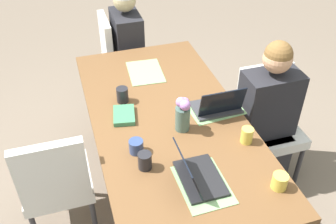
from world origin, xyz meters
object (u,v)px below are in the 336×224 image
at_px(person_far_left_far, 265,122).
at_px(coffee_mug_near_left, 122,95).
at_px(coffee_mug_far_left, 145,161).
at_px(dining_table, 168,126).
at_px(book_red_cover, 124,115).
at_px(chair_head_left_left_near, 120,56).
at_px(laptop_far_left_far, 218,106).
at_px(flower_vase, 183,113).
at_px(laptop_head_right_left_mid, 196,175).
at_px(coffee_mug_centre_left, 280,181).
at_px(chair_near_right_near, 56,181).
at_px(coffee_mug_centre_right, 247,135).
at_px(person_head_left_left_near, 128,55).
at_px(chair_far_left_far, 267,118).
at_px(coffee_mug_near_right, 136,146).

xyz_separation_m(person_far_left_far, coffee_mug_near_left, (-0.28, -1.01, 0.27)).
bearing_deg(coffee_mug_far_left, coffee_mug_near_left, 179.07).
relative_size(dining_table, book_red_cover, 10.02).
relative_size(dining_table, chair_head_left_left_near, 2.23).
height_order(dining_table, laptop_far_left_far, laptop_far_left_far).
relative_size(flower_vase, coffee_mug_far_left, 2.38).
bearing_deg(laptop_head_right_left_mid, coffee_mug_near_left, -164.65).
bearing_deg(laptop_far_left_far, coffee_mug_centre_left, 4.13).
relative_size(person_far_left_far, chair_near_right_near, 1.33).
height_order(laptop_far_left_far, coffee_mug_far_left, laptop_far_left_far).
xyz_separation_m(chair_head_left_left_near, coffee_mug_centre_right, (1.71, 0.47, 0.30)).
bearing_deg(book_red_cover, laptop_head_right_left_mid, 31.79).
relative_size(chair_head_left_left_near, flower_vase, 3.65).
bearing_deg(flower_vase, person_head_left_left_near, -177.79).
bearing_deg(coffee_mug_far_left, laptop_head_right_left_mid, 53.51).
bearing_deg(person_head_left_left_near, dining_table, -0.05).
distance_m(chair_far_left_far, laptop_far_left_far, 0.56).
relative_size(chair_head_left_left_near, book_red_cover, 4.50).
relative_size(chair_near_right_near, coffee_mug_centre_right, 8.79).
bearing_deg(chair_head_left_left_near, coffee_mug_far_left, -6.10).
bearing_deg(coffee_mug_near_right, chair_head_left_left_near, 172.75).
height_order(person_far_left_far, laptop_head_right_left_mid, person_far_left_far).
distance_m(dining_table, coffee_mug_far_left, 0.49).
height_order(person_far_left_far, flower_vase, person_far_left_far).
distance_m(flower_vase, book_red_cover, 0.42).
distance_m(person_head_left_left_near, flower_vase, 1.46).
bearing_deg(coffee_mug_centre_left, person_far_left_far, 154.13).
height_order(dining_table, flower_vase, flower_vase).
height_order(chair_head_left_left_near, coffee_mug_far_left, chair_head_left_left_near).
bearing_deg(chair_near_right_near, chair_head_left_left_near, 153.97).
height_order(chair_near_right_near, flower_vase, flower_vase).
bearing_deg(flower_vase, chair_far_left_far, 104.98).
distance_m(chair_near_right_near, book_red_cover, 0.60).
bearing_deg(laptop_far_left_far, person_far_left_far, 93.26).
relative_size(coffee_mug_near_left, coffee_mug_centre_right, 1.06).
bearing_deg(coffee_mug_near_right, dining_table, 132.49).
relative_size(flower_vase, coffee_mug_centre_right, 2.41).
xyz_separation_m(dining_table, chair_far_left_far, (-0.07, 0.82, -0.17)).
xyz_separation_m(chair_far_left_far, coffee_mug_near_left, (-0.21, -1.07, 0.30)).
bearing_deg(laptop_head_right_left_mid, dining_table, 178.51).
distance_m(coffee_mug_near_right, book_red_cover, 0.35).
relative_size(laptop_far_left_far, book_red_cover, 1.60).
bearing_deg(dining_table, flower_vase, 22.47).
xyz_separation_m(laptop_far_left_far, book_red_cover, (-0.13, -0.62, -0.03)).
distance_m(coffee_mug_centre_right, book_red_cover, 0.81).
bearing_deg(coffee_mug_far_left, coffee_mug_near_right, -173.03).
relative_size(coffee_mug_centre_left, coffee_mug_far_left, 0.87).
height_order(chair_head_left_left_near, person_head_left_left_near, person_head_left_left_near).
height_order(laptop_head_right_left_mid, coffee_mug_centre_right, laptop_head_right_left_mid).
bearing_deg(person_head_left_left_near, flower_vase, 2.21).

